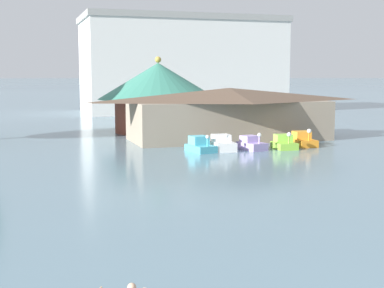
{
  "coord_description": "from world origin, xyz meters",
  "views": [
    {
      "loc": [
        -9.3,
        -9.22,
        6.39
      ],
      "look_at": [
        1.14,
        23.97,
        2.0
      ],
      "focal_mm": 51.64,
      "sensor_mm": 36.0,
      "label": 1
    }
  ],
  "objects_px": {
    "boathouse": "(229,113)",
    "pedal_boat_orange": "(303,140)",
    "pedal_boat_lavender": "(251,144)",
    "pedal_boat_lime": "(284,143)",
    "pedal_boat_cyan": "(200,146)",
    "green_roof_pavilion": "(158,92)",
    "pedal_boat_white": "(222,144)",
    "background_building_block": "(181,65)"
  },
  "relations": [
    {
      "from": "pedal_boat_orange",
      "to": "green_roof_pavilion",
      "type": "height_order",
      "value": "green_roof_pavilion"
    },
    {
      "from": "boathouse",
      "to": "green_roof_pavilion",
      "type": "distance_m",
      "value": 10.62
    },
    {
      "from": "pedal_boat_lime",
      "to": "green_roof_pavilion",
      "type": "height_order",
      "value": "green_roof_pavilion"
    },
    {
      "from": "pedal_boat_lime",
      "to": "pedal_boat_orange",
      "type": "bearing_deg",
      "value": 120.44
    },
    {
      "from": "pedal_boat_orange",
      "to": "boathouse",
      "type": "bearing_deg",
      "value": -141.74
    },
    {
      "from": "pedal_boat_lavender",
      "to": "pedal_boat_lime",
      "type": "xyz_separation_m",
      "value": [
        2.9,
        -0.37,
        0.02
      ]
    },
    {
      "from": "pedal_boat_cyan",
      "to": "background_building_block",
      "type": "distance_m",
      "value": 51.34
    },
    {
      "from": "pedal_boat_orange",
      "to": "pedal_boat_lavender",
      "type": "bearing_deg",
      "value": -77.43
    },
    {
      "from": "pedal_boat_lavender",
      "to": "boathouse",
      "type": "xyz_separation_m",
      "value": [
        0.81,
        7.43,
        2.17
      ]
    },
    {
      "from": "boathouse",
      "to": "green_roof_pavilion",
      "type": "relative_size",
      "value": 1.53
    },
    {
      "from": "green_roof_pavilion",
      "to": "pedal_boat_orange",
      "type": "bearing_deg",
      "value": -59.36
    },
    {
      "from": "pedal_boat_lavender",
      "to": "boathouse",
      "type": "relative_size",
      "value": 0.14
    },
    {
      "from": "pedal_boat_cyan",
      "to": "pedal_boat_orange",
      "type": "xyz_separation_m",
      "value": [
        9.94,
        0.72,
        0.02
      ]
    },
    {
      "from": "pedal_boat_orange",
      "to": "green_roof_pavilion",
      "type": "bearing_deg",
      "value": -146.13
    },
    {
      "from": "green_roof_pavilion",
      "to": "background_building_block",
      "type": "relative_size",
      "value": 0.4
    },
    {
      "from": "pedal_boat_cyan",
      "to": "pedal_boat_lavender",
      "type": "xyz_separation_m",
      "value": [
        4.55,
        -0.17,
        -0.03
      ]
    },
    {
      "from": "pedal_boat_cyan",
      "to": "pedal_boat_lavender",
      "type": "height_order",
      "value": "pedal_boat_lavender"
    },
    {
      "from": "pedal_boat_cyan",
      "to": "pedal_boat_orange",
      "type": "distance_m",
      "value": 9.97
    },
    {
      "from": "pedal_boat_lavender",
      "to": "pedal_boat_lime",
      "type": "height_order",
      "value": "pedal_boat_lavender"
    },
    {
      "from": "pedal_boat_lavender",
      "to": "green_roof_pavilion",
      "type": "height_order",
      "value": "green_roof_pavilion"
    },
    {
      "from": "pedal_boat_cyan",
      "to": "pedal_boat_white",
      "type": "relative_size",
      "value": 0.99
    },
    {
      "from": "background_building_block",
      "to": "pedal_boat_lime",
      "type": "bearing_deg",
      "value": -96.16
    },
    {
      "from": "boathouse",
      "to": "pedal_boat_lavender",
      "type": "bearing_deg",
      "value": -96.21
    },
    {
      "from": "pedal_boat_white",
      "to": "pedal_boat_cyan",
      "type": "bearing_deg",
      "value": -79.49
    },
    {
      "from": "background_building_block",
      "to": "pedal_boat_cyan",
      "type": "bearing_deg",
      "value": -104.61
    },
    {
      "from": "pedal_boat_lavender",
      "to": "background_building_block",
      "type": "height_order",
      "value": "background_building_block"
    },
    {
      "from": "pedal_boat_white",
      "to": "pedal_boat_orange",
      "type": "xyz_separation_m",
      "value": [
        7.92,
        0.46,
        -0.01
      ]
    },
    {
      "from": "pedal_boat_cyan",
      "to": "pedal_boat_lavender",
      "type": "bearing_deg",
      "value": 77.13
    },
    {
      "from": "pedal_boat_white",
      "to": "pedal_boat_lime",
      "type": "distance_m",
      "value": 5.48
    },
    {
      "from": "green_roof_pavilion",
      "to": "background_building_block",
      "type": "distance_m",
      "value": 34.98
    },
    {
      "from": "pedal_boat_cyan",
      "to": "pedal_boat_orange",
      "type": "relative_size",
      "value": 1.02
    },
    {
      "from": "pedal_boat_cyan",
      "to": "background_building_block",
      "type": "xyz_separation_m",
      "value": [
        12.81,
        49.13,
        7.57
      ]
    },
    {
      "from": "pedal_boat_white",
      "to": "background_building_block",
      "type": "xyz_separation_m",
      "value": [
        10.78,
        48.87,
        7.55
      ]
    },
    {
      "from": "background_building_block",
      "to": "pedal_boat_white",
      "type": "bearing_deg",
      "value": -102.44
    },
    {
      "from": "pedal_boat_white",
      "to": "green_roof_pavilion",
      "type": "bearing_deg",
      "value": -171.63
    },
    {
      "from": "boathouse",
      "to": "pedal_boat_orange",
      "type": "bearing_deg",
      "value": -54.98
    },
    {
      "from": "pedal_boat_lime",
      "to": "boathouse",
      "type": "distance_m",
      "value": 8.36
    },
    {
      "from": "pedal_boat_white",
      "to": "boathouse",
      "type": "relative_size",
      "value": 0.15
    },
    {
      "from": "pedal_boat_lavender",
      "to": "pedal_boat_orange",
      "type": "bearing_deg",
      "value": 86.54
    },
    {
      "from": "pedal_boat_white",
      "to": "boathouse",
      "type": "height_order",
      "value": "boathouse"
    },
    {
      "from": "pedal_boat_cyan",
      "to": "pedal_boat_lime",
      "type": "relative_size",
      "value": 1.24
    },
    {
      "from": "boathouse",
      "to": "background_building_block",
      "type": "bearing_deg",
      "value": 79.91
    }
  ]
}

